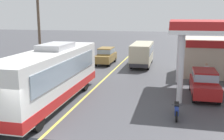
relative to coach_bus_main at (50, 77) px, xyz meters
name	(u,v)px	position (x,y,z in m)	size (l,w,h in m)	color
ground	(119,66)	(1.62, 13.49, -1.72)	(120.00, 120.00, 0.00)	#424247
lane_divider_stripe	(108,76)	(1.62, 8.49, -1.72)	(0.16, 50.00, 0.01)	#D8CC4C
coach_bus_main	(50,77)	(0.00, 0.00, 0.00)	(2.60, 11.04, 3.69)	white
car_at_pump	(204,82)	(9.49, 3.69, -0.71)	(1.70, 4.20, 1.82)	maroon
minibus_opposing_lane	(142,52)	(4.10, 14.00, -0.25)	(2.04, 6.13, 2.44)	#BFB799
motorcycle_parked_forecourt	(177,110)	(7.64, -0.67, -1.28)	(0.55, 1.80, 0.92)	black
pedestrian_near_pump	(206,72)	(10.03, 7.54, -0.79)	(0.55, 0.22, 1.66)	#33333F
pedestrian_by_shop	(211,80)	(10.06, 4.85, -0.79)	(0.55, 0.22, 1.66)	#33333F
car_trailing_behind_bus	(106,55)	(0.00, 14.29, -0.71)	(1.70, 4.20, 1.82)	olive
utility_pole_roadside	(39,32)	(-4.48, 7.44, 2.26)	(1.80, 0.24, 7.61)	brown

